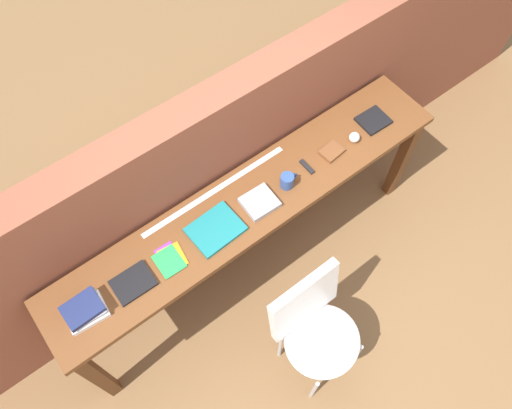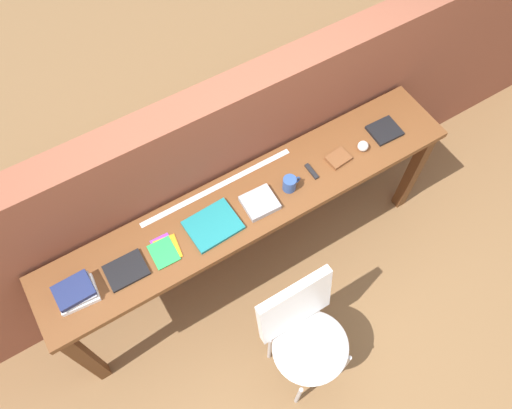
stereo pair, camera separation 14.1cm
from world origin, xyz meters
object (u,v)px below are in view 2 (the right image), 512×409
Objects in this scene: magazine_cycling at (126,270)px; pamphlet_pile_colourful at (165,250)px; leather_journal_brown at (338,158)px; book_repair_rightmost at (385,131)px; book_open_centre at (213,225)px; book_stack_leftmost at (76,293)px; mug at (290,184)px; sports_ball_small at (363,146)px; chair_white_moulded at (305,333)px; multitool_folded at (312,171)px.

magazine_cycling reaches higher than pamphlet_pile_colourful.
leather_journal_brown is (1.34, -0.00, 0.00)m from magazine_cycling.
pamphlet_pile_colourful is 1.47m from book_repair_rightmost.
book_open_centre is at bearing 174.82° from leather_journal_brown.
pamphlet_pile_colourful is at bearing -1.20° from book_stack_leftmost.
mug reaches higher than book_repair_rightmost.
sports_ball_small is (1.76, -0.03, -0.01)m from book_stack_leftmost.
chair_white_moulded is 4.94× the size of pamphlet_pile_colourful.
sports_ball_small is at bearing -3.35° from book_open_centre.
book_open_centre reaches higher than magazine_cycling.
book_open_centre is 2.49× the size of multitool_folded.
leather_journal_brown is (0.35, 0.01, -0.03)m from mug.
pamphlet_pile_colourful is 1.12m from leather_journal_brown.
multitool_folded is 0.18m from leather_journal_brown.
mug reaches higher than book_open_centre.
mug is 0.51m from sports_ball_small.
sports_ball_small is at bearing -0.07° from mug.
book_stack_leftmost reaches higher than book_open_centre.
book_repair_rightmost reaches higher than pamphlet_pile_colourful.
mug reaches higher than magazine_cycling.
multitool_folded is 1.73× the size of sports_ball_small.
sports_ball_small is at bearing -3.68° from multitool_folded.
book_stack_leftmost reaches higher than book_repair_rightmost.
book_stack_leftmost is at bearing 174.24° from leather_journal_brown.
mug is 1.73× the size of sports_ball_small.
sports_ball_small is 0.20m from book_repair_rightmost.
leather_journal_brown is at bearing -0.48° from book_stack_leftmost.
chair_white_moulded is at bearing -139.41° from leather_journal_brown.
magazine_cycling is (0.26, -0.01, -0.03)m from book_stack_leftmost.
magazine_cycling is 1.69m from book_repair_rightmost.
pamphlet_pile_colourful is at bearing 174.56° from leather_journal_brown.
multitool_folded is (0.93, 0.01, 0.00)m from pamphlet_pile_colourful.
pamphlet_pile_colourful is (-0.46, 0.68, 0.36)m from chair_white_moulded.
sports_ball_small is (1.00, -0.01, 0.02)m from book_open_centre.
pamphlet_pile_colourful is 1.64× the size of multitool_folded.
magazine_cycling is 0.75× the size of book_open_centre.
sports_ball_small reaches higher than book_repair_rightmost.
book_repair_rightmost is at bearing 0.20° from book_stack_leftmost.
pamphlet_pile_colourful is 0.66× the size of book_open_centre.
book_stack_leftmost reaches higher than magazine_cycling.
sports_ball_small reaches higher than multitool_folded.
book_stack_leftmost is 0.48m from pamphlet_pile_colourful.
sports_ball_small is at bearing -9.93° from leather_journal_brown.
sports_ball_small is (1.28, -0.02, 0.03)m from pamphlet_pile_colourful.
mug is 0.35m from leather_journal_brown.
multitool_folded is at bearing 176.32° from sports_ball_small.
pamphlet_pile_colourful is 1.64× the size of mug.
book_repair_rightmost reaches higher than magazine_cycling.
chair_white_moulded is 1.01m from leather_journal_brown.
mug is (0.77, -0.02, 0.04)m from pamphlet_pile_colourful.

